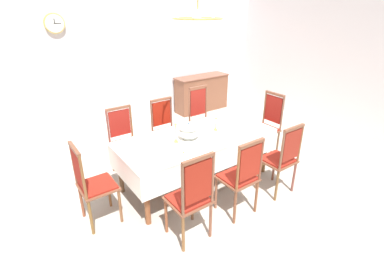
% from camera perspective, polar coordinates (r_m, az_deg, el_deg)
% --- Properties ---
extents(ground, '(7.67, 6.07, 0.04)m').
position_cam_1_polar(ground, '(4.44, 1.95, -11.52)').
color(ground, '#B5AEA1').
extents(back_wall, '(7.67, 0.08, 3.07)m').
position_cam_1_polar(back_wall, '(6.44, -15.20, 13.66)').
color(back_wall, silver).
rests_on(back_wall, ground).
extents(right_wall, '(0.08, 6.07, 3.07)m').
position_cam_1_polar(right_wall, '(6.83, 29.58, 12.03)').
color(right_wall, silver).
rests_on(right_wall, ground).
extents(dining_table, '(2.31, 1.03, 0.77)m').
position_cam_1_polar(dining_table, '(4.17, 0.96, -2.57)').
color(dining_table, brown).
rests_on(dining_table, ground).
extents(tablecloth, '(2.33, 1.05, 0.35)m').
position_cam_1_polar(tablecloth, '(4.17, 0.96, -2.68)').
color(tablecloth, white).
rests_on(tablecloth, dining_table).
extents(chair_south_a, '(0.44, 0.42, 1.13)m').
position_cam_1_polar(chair_south_a, '(3.21, -0.14, -13.52)').
color(chair_south_a, brown).
rests_on(chair_south_a, ground).
extents(chair_north_a, '(0.44, 0.42, 1.08)m').
position_cam_1_polar(chair_north_a, '(4.63, -13.44, -2.24)').
color(chair_north_a, brown).
rests_on(chair_north_a, ground).
extents(chair_south_b, '(0.44, 0.42, 1.08)m').
position_cam_1_polar(chair_south_b, '(3.64, 9.82, -9.33)').
color(chair_south_b, brown).
rests_on(chair_south_b, ground).
extents(chair_north_b, '(0.44, 0.42, 1.08)m').
position_cam_1_polar(chair_north_b, '(4.93, -5.28, -0.07)').
color(chair_north_b, brown).
rests_on(chair_north_b, ground).
extents(chair_south_c, '(0.44, 0.42, 1.08)m').
position_cam_1_polar(chair_south_c, '(4.17, 17.56, -5.65)').
color(chair_south_c, brown).
rests_on(chair_south_c, ground).
extents(chair_north_c, '(0.44, 0.42, 1.17)m').
position_cam_1_polar(chair_north_c, '(5.33, 1.97, 2.16)').
color(chair_north_c, brown).
rests_on(chair_north_c, ground).
extents(chair_head_west, '(0.42, 0.44, 1.08)m').
position_cam_1_polar(chair_head_west, '(3.64, -19.48, -10.33)').
color(chair_head_west, brown).
rests_on(chair_head_west, ground).
extents(chair_head_east, '(0.42, 0.44, 1.14)m').
position_cam_1_polar(chair_head_east, '(5.22, 14.87, 0.80)').
color(chair_head_east, brown).
rests_on(chair_head_east, ground).
extents(soup_tureen, '(0.31, 0.31, 0.25)m').
position_cam_1_polar(soup_tureen, '(4.01, -0.63, -0.54)').
color(soup_tureen, silver).
rests_on(soup_tureen, tablecloth).
extents(candlestick_west, '(0.07, 0.07, 0.39)m').
position_cam_1_polar(candlestick_west, '(3.89, -3.26, -0.75)').
color(candlestick_west, gold).
rests_on(candlestick_west, tablecloth).
extents(candlestick_east, '(0.07, 0.07, 0.31)m').
position_cam_1_polar(candlestick_east, '(4.29, 4.83, 1.06)').
color(candlestick_east, gold).
rests_on(candlestick_east, tablecloth).
extents(bowl_near_left, '(0.18, 0.18, 0.04)m').
position_cam_1_polar(bowl_near_left, '(4.59, 1.07, 1.23)').
color(bowl_near_left, silver).
rests_on(bowl_near_left, tablecloth).
extents(bowl_near_right, '(0.16, 0.16, 0.04)m').
position_cam_1_polar(bowl_near_right, '(3.69, 0.03, -4.47)').
color(bowl_near_right, silver).
rests_on(bowl_near_right, tablecloth).
extents(bowl_far_left, '(0.15, 0.15, 0.03)m').
position_cam_1_polar(bowl_far_left, '(3.49, -4.12, -6.30)').
color(bowl_far_left, silver).
rests_on(bowl_far_left, tablecloth).
extents(spoon_primary, '(0.04, 0.18, 0.01)m').
position_cam_1_polar(spoon_primary, '(4.68, 2.08, 1.48)').
color(spoon_primary, gold).
rests_on(spoon_primary, tablecloth).
extents(spoon_secondary, '(0.03, 0.18, 0.01)m').
position_cam_1_polar(spoon_secondary, '(3.66, -1.59, -5.00)').
color(spoon_secondary, gold).
rests_on(spoon_secondary, tablecloth).
extents(sideboard, '(1.44, 0.48, 0.90)m').
position_cam_1_polar(sideboard, '(7.40, 1.94, 7.01)').
color(sideboard, brown).
rests_on(sideboard, ground).
extents(mounted_clock, '(0.36, 0.06, 0.36)m').
position_cam_1_polar(mounted_clock, '(6.00, -25.94, 18.39)').
color(mounted_clock, '#D1B251').
extents(chandelier, '(0.64, 0.64, 0.66)m').
position_cam_1_polar(chandelier, '(3.76, 1.15, 21.38)').
color(chandelier, gold).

